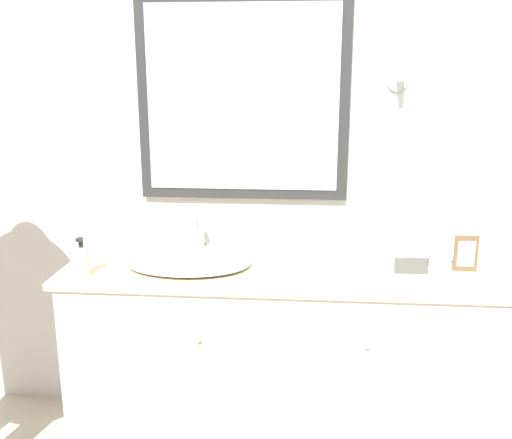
{
  "coord_description": "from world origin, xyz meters",
  "views": [
    {
      "loc": [
        0.07,
        -1.98,
        1.64
      ],
      "look_at": [
        -0.12,
        0.29,
        1.05
      ],
      "focal_mm": 40.0,
      "sensor_mm": 36.0,
      "label": 1
    }
  ],
  "objects_px": {
    "soap_bottle": "(82,261)",
    "appliance_box": "(408,260)",
    "sink_basin": "(189,261)",
    "picture_frame": "(466,253)"
  },
  "relations": [
    {
      "from": "appliance_box",
      "to": "soap_bottle",
      "type": "bearing_deg",
      "value": -172.89
    },
    {
      "from": "sink_basin",
      "to": "picture_frame",
      "type": "xyz_separation_m",
      "value": [
        1.14,
        0.03,
        0.06
      ]
    },
    {
      "from": "sink_basin",
      "to": "picture_frame",
      "type": "bearing_deg",
      "value": 1.42
    },
    {
      "from": "sink_basin",
      "to": "appliance_box",
      "type": "height_order",
      "value": "sink_basin"
    },
    {
      "from": "appliance_box",
      "to": "picture_frame",
      "type": "distance_m",
      "value": 0.24
    },
    {
      "from": "soap_bottle",
      "to": "appliance_box",
      "type": "bearing_deg",
      "value": 7.11
    },
    {
      "from": "soap_bottle",
      "to": "appliance_box",
      "type": "distance_m",
      "value": 1.31
    },
    {
      "from": "soap_bottle",
      "to": "picture_frame",
      "type": "xyz_separation_m",
      "value": [
        1.53,
        0.2,
        0.01
      ]
    },
    {
      "from": "soap_bottle",
      "to": "picture_frame",
      "type": "bearing_deg",
      "value": 7.37
    },
    {
      "from": "appliance_box",
      "to": "sink_basin",
      "type": "bearing_deg",
      "value": 179.49
    }
  ]
}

